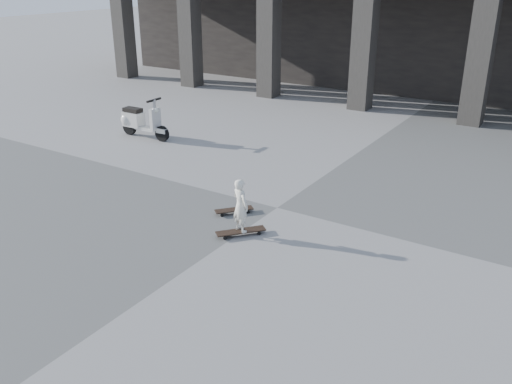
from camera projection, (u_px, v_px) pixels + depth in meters
The scene contains 6 objects.
ground at pixel (277, 208), 10.66m from camera, with size 90.00×90.00×0.00m, color #535350.
colonnade at pixel (464, 7), 20.23m from camera, with size 28.00×8.82×6.00m.
longboard at pixel (241, 231), 9.55m from camera, with size 0.73×0.81×0.09m.
skateboard_spare at pixel (234, 210), 10.40m from camera, with size 0.62×0.68×0.09m.
child at pixel (241, 205), 9.36m from camera, with size 0.35×0.23×0.97m, color silver.
scooter at pixel (137, 121), 15.03m from camera, with size 1.63×0.53×1.14m.
Camera 1 is at (4.87, -8.44, 4.37)m, focal length 38.00 mm.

